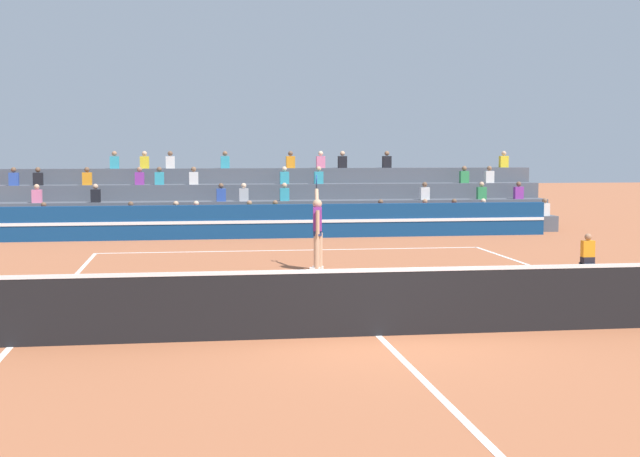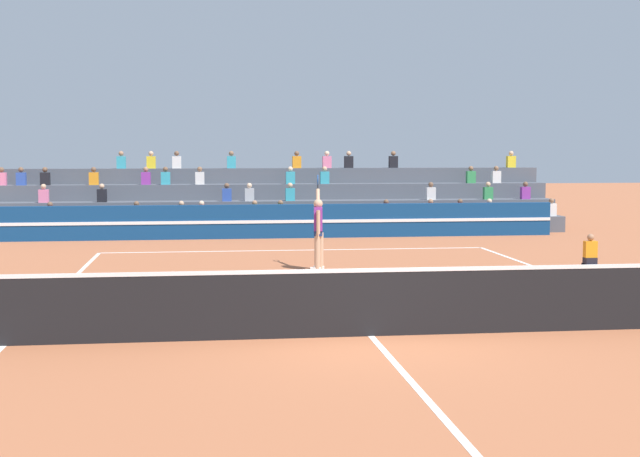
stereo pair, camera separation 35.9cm
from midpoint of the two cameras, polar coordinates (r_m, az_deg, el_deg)
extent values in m
plane|color=#AD603D|center=(13.92, 4.03, -6.89)|extent=(120.00, 120.00, 0.00)
cube|color=white|center=(25.56, -1.20, -1.39)|extent=(11.00, 0.10, 0.01)
cube|color=white|center=(13.95, -18.91, -7.12)|extent=(0.10, 23.80, 0.01)
cube|color=white|center=(20.16, 0.45, -3.13)|extent=(8.25, 0.10, 0.01)
cube|color=white|center=(13.92, 4.03, -6.87)|extent=(0.10, 12.85, 0.01)
cube|color=black|center=(13.82, 4.04, -4.86)|extent=(11.90, 0.02, 1.00)
cube|color=white|center=(13.74, 4.05, -2.69)|extent=(11.90, 0.04, 0.06)
cube|color=navy|center=(29.04, -1.95, 0.47)|extent=(18.00, 0.24, 1.10)
cube|color=white|center=(28.91, -1.93, 0.44)|extent=(18.00, 0.02, 0.10)
cube|color=#4C515B|center=(30.33, -2.17, 0.14)|extent=(19.86, 0.95, 0.55)
cube|color=#338C4C|center=(30.12, -2.20, 1.05)|extent=(0.32, 0.22, 0.44)
sphere|color=brown|center=(30.10, -2.20, 1.66)|extent=(0.18, 0.18, 0.18)
cube|color=#2D4CA5|center=(31.61, 11.10, 1.15)|extent=(0.32, 0.22, 0.44)
sphere|color=beige|center=(31.59, 11.11, 1.73)|extent=(0.18, 0.18, 0.18)
cube|color=#B2B2B7|center=(30.07, -11.32, 0.95)|extent=(0.32, 0.22, 0.44)
sphere|color=brown|center=(30.05, -11.33, 1.56)|extent=(0.18, 0.18, 0.18)
cube|color=purple|center=(30.65, 4.59, 1.11)|extent=(0.32, 0.22, 0.44)
sphere|color=brown|center=(30.63, 4.59, 1.70)|extent=(0.18, 0.18, 0.18)
cube|color=#338C4C|center=(30.05, -3.86, 1.03)|extent=(0.32, 0.22, 0.44)
sphere|color=#9E7051|center=(30.03, -3.86, 1.64)|extent=(0.18, 0.18, 0.18)
cube|color=black|center=(30.01, -8.51, 0.98)|extent=(0.32, 0.22, 0.44)
sphere|color=tan|center=(29.99, -8.52, 1.59)|extent=(0.18, 0.18, 0.18)
cube|color=pink|center=(31.01, 7.42, 1.13)|extent=(0.32, 0.22, 0.44)
sphere|color=#9E7051|center=(30.99, 7.43, 1.72)|extent=(0.18, 0.18, 0.18)
cube|color=purple|center=(30.40, -16.56, 0.88)|extent=(0.32, 0.22, 0.44)
sphere|color=brown|center=(30.38, -16.57, 1.48)|extent=(0.18, 0.18, 0.18)
cube|color=red|center=(31.29, 9.27, 1.14)|extent=(0.32, 0.22, 0.44)
sphere|color=brown|center=(31.27, 9.28, 1.72)|extent=(0.18, 0.18, 0.18)
cube|color=silver|center=(32.39, 14.89, 1.17)|extent=(0.32, 0.22, 0.44)
sphere|color=brown|center=(32.37, 14.90, 1.73)|extent=(0.18, 0.18, 0.18)
cube|color=red|center=(30.00, -7.24, 1.00)|extent=(0.32, 0.22, 0.44)
sphere|color=beige|center=(29.98, -7.25, 1.61)|extent=(0.18, 0.18, 0.18)
cube|color=#4C515B|center=(31.25, -2.33, 0.79)|extent=(19.86, 0.95, 1.10)
cube|color=#B2B2B7|center=(30.96, -4.21, 2.17)|extent=(0.32, 0.22, 0.44)
sphere|color=beige|center=(30.94, -4.21, 2.76)|extent=(0.18, 0.18, 0.18)
cube|color=purple|center=(33.02, 13.31, 2.23)|extent=(0.32, 0.22, 0.44)
sphere|color=brown|center=(33.00, 13.32, 2.78)|extent=(0.18, 0.18, 0.18)
cube|color=teal|center=(31.07, -1.59, 2.19)|extent=(0.32, 0.22, 0.44)
sphere|color=tan|center=(31.05, -1.60, 2.78)|extent=(0.18, 0.18, 0.18)
cube|color=#338C4C|center=(32.55, 11.01, 2.23)|extent=(0.32, 0.22, 0.44)
sphere|color=tan|center=(32.54, 11.02, 2.79)|extent=(0.18, 0.18, 0.18)
cube|color=black|center=(31.10, -13.46, 2.06)|extent=(0.32, 0.22, 0.44)
sphere|color=tan|center=(31.08, -13.47, 2.64)|extent=(0.18, 0.18, 0.18)
cube|color=silver|center=(31.96, 7.42, 2.23)|extent=(0.32, 0.22, 0.44)
sphere|color=brown|center=(31.94, 7.43, 2.80)|extent=(0.18, 0.18, 0.18)
cube|color=#2D4CA5|center=(30.93, -5.65, 2.15)|extent=(0.32, 0.22, 0.44)
sphere|color=brown|center=(30.91, -5.66, 2.75)|extent=(0.18, 0.18, 0.18)
cube|color=pink|center=(31.36, -16.95, 2.00)|extent=(0.32, 0.22, 0.44)
sphere|color=tan|center=(31.35, -16.97, 2.58)|extent=(0.18, 0.18, 0.18)
cube|color=#4C515B|center=(32.17, -2.48, 1.40)|extent=(19.86, 0.95, 1.65)
cube|color=teal|center=(32.14, 0.62, 3.27)|extent=(0.32, 0.22, 0.44)
sphere|color=tan|center=(32.14, 0.62, 3.84)|extent=(0.18, 0.18, 0.18)
cube|color=#2D4CA5|center=(32.44, -18.28, 3.03)|extent=(0.32, 0.22, 0.44)
sphere|color=brown|center=(32.43, -18.30, 3.60)|extent=(0.18, 0.18, 0.18)
cube|color=pink|center=(32.57, -19.41, 3.01)|extent=(0.32, 0.22, 0.44)
sphere|color=brown|center=(32.56, -19.43, 3.57)|extent=(0.18, 0.18, 0.18)
cube|color=teal|center=(31.87, -9.53, 3.18)|extent=(0.32, 0.22, 0.44)
sphere|color=brown|center=(31.86, -9.54, 3.76)|extent=(0.18, 0.18, 0.18)
cube|color=teal|center=(32.00, -1.59, 3.26)|extent=(0.32, 0.22, 0.44)
sphere|color=beige|center=(31.99, -1.59, 3.83)|extent=(0.18, 0.18, 0.18)
cube|color=purple|center=(31.90, -10.76, 3.17)|extent=(0.32, 0.22, 0.44)
sphere|color=#9E7051|center=(31.89, -10.77, 3.74)|extent=(0.18, 0.18, 0.18)
cube|color=orange|center=(32.06, -13.97, 3.12)|extent=(0.32, 0.22, 0.44)
sphere|color=brown|center=(32.05, -13.98, 3.69)|extent=(0.18, 0.18, 0.18)
cube|color=silver|center=(33.63, 11.50, 3.25)|extent=(0.32, 0.22, 0.44)
sphere|color=brown|center=(33.62, 11.51, 3.79)|extent=(0.18, 0.18, 0.18)
cube|color=silver|center=(31.84, -7.38, 3.21)|extent=(0.32, 0.22, 0.44)
sphere|color=brown|center=(31.83, -7.39, 3.79)|extent=(0.18, 0.18, 0.18)
cube|color=#338C4C|center=(33.33, 9.93, 3.26)|extent=(0.32, 0.22, 0.44)
sphere|color=brown|center=(33.32, 9.94, 3.81)|extent=(0.18, 0.18, 0.18)
cube|color=black|center=(32.29, -16.88, 3.06)|extent=(0.32, 0.22, 0.44)
sphere|color=brown|center=(32.28, -16.89, 3.63)|extent=(0.18, 0.18, 0.18)
cube|color=#4C515B|center=(33.10, -2.62, 1.98)|extent=(19.86, 0.95, 2.20)
cube|color=black|center=(33.54, 5.02, 4.27)|extent=(0.32, 0.22, 0.44)
sphere|color=brown|center=(33.54, 5.02, 4.81)|extent=(0.18, 0.18, 0.18)
cube|color=teal|center=(32.90, -12.30, 4.15)|extent=(0.32, 0.22, 0.44)
sphere|color=#9E7051|center=(32.90, -12.31, 4.71)|extent=(0.18, 0.18, 0.18)
cube|color=silver|center=(32.79, -8.84, 4.21)|extent=(0.32, 0.22, 0.44)
sphere|color=brown|center=(32.79, -8.85, 4.77)|extent=(0.18, 0.18, 0.18)
cube|color=yellow|center=(32.83, -10.45, 4.18)|extent=(0.32, 0.22, 0.44)
sphere|color=tan|center=(32.82, -10.46, 4.74)|extent=(0.18, 0.18, 0.18)
cube|color=pink|center=(33.10, 0.76, 4.27)|extent=(0.32, 0.22, 0.44)
sphere|color=beige|center=(33.10, 0.76, 4.83)|extent=(0.18, 0.18, 0.18)
cube|color=yellow|center=(34.80, 12.41, 4.20)|extent=(0.32, 0.22, 0.44)
sphere|color=tan|center=(34.80, 12.42, 4.72)|extent=(0.18, 0.18, 0.18)
cube|color=black|center=(33.23, 2.16, 4.27)|extent=(0.32, 0.22, 0.44)
sphere|color=tan|center=(33.22, 2.16, 4.83)|extent=(0.18, 0.18, 0.18)
cube|color=orange|center=(32.96, -1.19, 4.27)|extent=(0.32, 0.22, 0.44)
sphere|color=brown|center=(32.96, -1.19, 4.83)|extent=(0.18, 0.18, 0.18)
cube|color=teal|center=(32.80, -5.38, 4.25)|extent=(0.32, 0.22, 0.44)
sphere|color=brown|center=(32.79, -5.39, 4.80)|extent=(0.18, 0.18, 0.18)
cube|color=black|center=(22.68, 17.32, -2.31)|extent=(0.28, 0.36, 0.12)
cube|color=black|center=(22.66, 17.33, -2.01)|extent=(0.28, 0.24, 0.18)
cube|color=orange|center=(22.63, 17.35, -1.28)|extent=(0.30, 0.18, 0.40)
sphere|color=#9E7051|center=(22.60, 17.37, -0.55)|extent=(0.17, 0.17, 0.17)
cylinder|color=tan|center=(21.14, 0.31, -1.53)|extent=(0.14, 0.14, 0.90)
cylinder|color=tan|center=(21.36, 0.52, -1.47)|extent=(0.14, 0.14, 0.90)
cube|color=navy|center=(21.19, 0.36, -0.19)|extent=(0.23, 0.34, 0.20)
cube|color=purple|center=(21.16, 0.36, 0.62)|extent=(0.24, 0.38, 0.56)
sphere|color=tan|center=(21.13, 0.37, 1.60)|extent=(0.22, 0.22, 0.22)
cube|color=white|center=(21.19, 0.21, -2.62)|extent=(0.27, 0.15, 0.09)
cube|color=white|center=(21.41, 0.41, -2.54)|extent=(0.27, 0.15, 0.09)
cylinder|color=tan|center=(20.93, 0.38, 0.41)|extent=(0.09, 0.09, 0.56)
cylinder|color=tan|center=(21.55, 0.34, 1.88)|extent=(0.14, 0.48, 0.51)
cylinder|color=black|center=(21.80, 0.33, 2.70)|extent=(0.05, 0.17, 0.18)
torus|color=#1E4C99|center=(21.92, 0.32, 3.06)|extent=(0.08, 0.44, 0.44)
sphere|color=#C6DB33|center=(18.29, -7.82, -3.93)|extent=(0.07, 0.07, 0.07)
camera|label=1|loc=(0.18, -89.49, 0.05)|focal=50.00mm
camera|label=2|loc=(0.18, 90.51, -0.05)|focal=50.00mm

